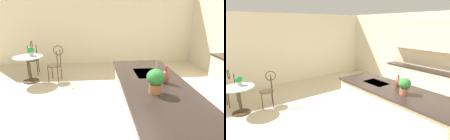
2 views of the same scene
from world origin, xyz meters
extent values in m
plane|color=beige|center=(0.00, 0.00, 0.00)|extent=(40.00, 40.00, 0.00)
cube|color=beige|center=(-4.26, 0.00, 1.35)|extent=(0.12, 7.80, 2.70)
cube|color=beige|center=(0.30, 0.85, 0.44)|extent=(2.70, 0.96, 0.88)
cube|color=#2D231E|center=(0.30, 0.85, 0.90)|extent=(2.80, 1.06, 0.04)
cube|color=#B2B5BA|center=(-0.25, 0.85, 0.91)|extent=(0.56, 0.40, 0.03)
cylinder|color=#3D2D1E|center=(-2.42, -1.92, 0.01)|extent=(0.44, 0.44, 0.03)
cylinder|color=#3D2D1E|center=(-2.42, -1.92, 0.38)|extent=(0.07, 0.07, 0.69)
cylinder|color=#B2C6C1|center=(-2.42, -1.92, 0.73)|extent=(0.80, 0.80, 0.01)
cylinder|color=#3D2D1E|center=(-2.97, -1.87, 0.23)|extent=(0.03, 0.03, 0.45)
cylinder|color=#3D2D1E|center=(-2.93, -2.14, 0.23)|extent=(0.03, 0.03, 0.45)
cylinder|color=#3D2D1E|center=(-3.25, -1.90, 0.23)|extent=(0.03, 0.03, 0.45)
cylinder|color=#3D2D1E|center=(-3.21, -2.18, 0.23)|extent=(0.03, 0.03, 0.45)
cylinder|color=#3D2D1E|center=(-3.09, -2.02, 0.46)|extent=(0.43, 0.43, 0.02)
cylinder|color=#3D2D1E|center=(-3.26, -1.91, 0.68)|extent=(0.03, 0.03, 0.45)
cylinder|color=#3D2D1E|center=(-3.22, -2.17, 0.68)|extent=(0.03, 0.03, 0.45)
torus|color=#3D2D1E|center=(-3.24, -2.04, 0.90)|extent=(0.28, 0.06, 0.28)
cylinder|color=#3D2D1E|center=(-2.32, -1.40, 0.23)|extent=(0.03, 0.03, 0.45)
cylinder|color=#3D2D1E|center=(-2.60, -1.34, 0.23)|extent=(0.03, 0.03, 0.45)
cylinder|color=#3D2D1E|center=(-2.27, -1.12, 0.23)|extent=(0.03, 0.03, 0.45)
cylinder|color=#3D2D1E|center=(-2.55, -1.07, 0.23)|extent=(0.03, 0.03, 0.45)
cylinder|color=#3D2D1E|center=(-2.43, -1.23, 0.46)|extent=(0.44, 0.44, 0.02)
cylinder|color=#3D2D1E|center=(-2.28, -1.11, 0.68)|extent=(0.03, 0.03, 0.45)
cylinder|color=#3D2D1E|center=(-2.53, -1.06, 0.68)|extent=(0.03, 0.03, 0.45)
torus|color=#3D2D1E|center=(-2.41, -1.08, 0.90)|extent=(0.08, 0.28, 0.28)
cylinder|color=#B2B5BA|center=(-0.25, 1.03, 1.03)|extent=(0.02, 0.02, 0.22)
cylinder|color=beige|center=(-2.55, -1.86, 0.79)|extent=(0.12, 0.12, 0.09)
ellipsoid|color=#1A8F35|center=(-2.55, -1.86, 0.90)|extent=(0.17, 0.17, 0.16)
cylinder|color=#9E603D|center=(0.60, 0.75, 0.99)|extent=(0.17, 0.17, 0.13)
ellipsoid|color=#2C7331|center=(0.60, 0.75, 1.16)|extent=(0.25, 0.25, 0.22)
ellipsoid|color=#993D38|center=(0.25, 1.02, 1.02)|extent=(0.13, 0.13, 0.21)
cylinder|color=#993D38|center=(0.25, 1.02, 1.17)|extent=(0.04, 0.04, 0.08)
camera|label=1|loc=(3.06, -0.07, 2.09)|focal=31.63mm
camera|label=2|loc=(2.62, -2.32, 2.33)|focal=28.77mm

